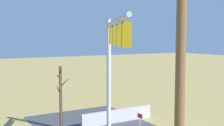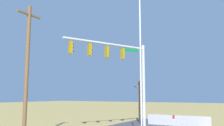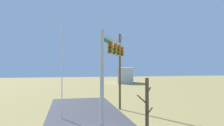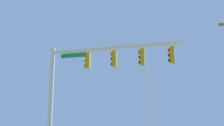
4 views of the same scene
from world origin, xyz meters
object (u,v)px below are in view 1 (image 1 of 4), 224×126
Objects in this scene: signal_mast at (113,55)px; bare_tree at (61,97)px; open_sign at (140,118)px; utility_pole at (180,111)px.

signal_mast is 6.71m from bare_tree.
bare_tree is at bearing 55.99° from open_sign.
bare_tree is (13.85, -1.84, -2.33)m from utility_pole.
bare_tree reaches higher than open_sign.
signal_mast is 1.70× the size of bare_tree.
signal_mast is 6.58m from open_sign.
signal_mast is at bearing -18.81° from utility_pole.
signal_mast is 6.32× the size of open_sign.
utility_pole is at bearing 161.19° from signal_mast.
signal_mast reaches higher than bare_tree.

